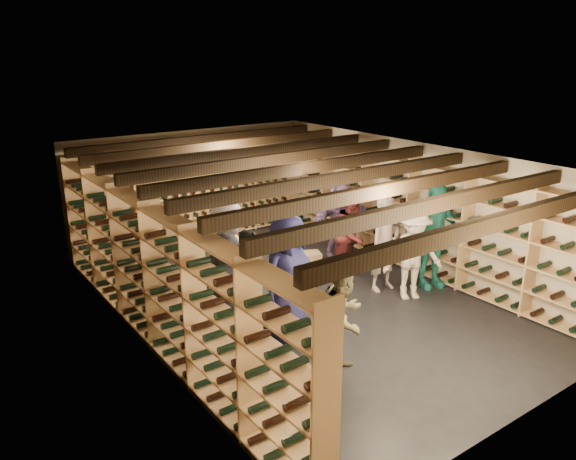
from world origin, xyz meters
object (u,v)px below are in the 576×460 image
(crate_loose, at_px, (308,257))
(person_2, at_px, (343,318))
(person_5, at_px, (228,251))
(person_9, at_px, (228,260))
(person_11, at_px, (340,217))
(crate_stack_right, at_px, (214,247))
(person_1, at_px, (252,281))
(person_6, at_px, (287,277))
(person_0, at_px, (226,291))
(person_4, at_px, (432,236))
(crate_stack_left, at_px, (212,270))
(person_8, at_px, (352,234))
(person_7, at_px, (385,243))
(person_3, at_px, (413,254))

(crate_loose, height_order, person_2, person_2)
(person_5, distance_m, person_9, 0.84)
(person_9, bearing_deg, person_11, 19.96)
(crate_stack_right, relative_size, person_11, 0.36)
(person_1, height_order, person_6, person_6)
(person_0, bearing_deg, person_4, -2.36)
(crate_stack_left, xyz_separation_m, person_9, (-0.26, -1.07, 0.59))
(person_0, bearing_deg, person_11, 28.62)
(person_11, bearing_deg, person_8, -119.82)
(crate_stack_right, height_order, person_0, person_0)
(person_7, xyz_separation_m, person_9, (-2.71, 0.69, 0.08))
(person_0, xyz_separation_m, person_5, (0.90, 1.53, -0.07))
(crate_stack_left, distance_m, person_9, 1.25)
(crate_stack_right, xyz_separation_m, person_7, (1.73, -3.02, 0.60))
(person_2, relative_size, person_8, 0.92)
(person_3, bearing_deg, person_8, 124.85)
(person_3, bearing_deg, person_2, -131.53)
(person_3, distance_m, person_7, 0.55)
(crate_stack_left, bearing_deg, person_8, -24.32)
(crate_stack_right, relative_size, crate_loose, 1.15)
(crate_stack_right, xyz_separation_m, crate_loose, (1.47, -1.18, -0.17))
(person_7, distance_m, person_9, 2.80)
(person_0, xyz_separation_m, person_1, (0.52, 0.17, -0.05))
(crate_loose, bearing_deg, person_9, -154.85)
(person_3, relative_size, person_6, 0.84)
(crate_stack_right, bearing_deg, person_6, -100.69)
(person_7, xyz_separation_m, person_8, (-0.12, 0.71, -0.01))
(person_7, bearing_deg, person_9, 165.66)
(crate_stack_left, distance_m, person_1, 1.79)
(crate_stack_left, height_order, person_5, person_5)
(person_7, distance_m, person_11, 1.83)
(person_3, xyz_separation_m, person_7, (-0.11, 0.54, 0.06))
(person_3, bearing_deg, crate_stack_left, 162.74)
(crate_stack_right, height_order, person_9, person_9)
(crate_stack_left, height_order, person_7, person_7)
(person_4, bearing_deg, person_6, -165.06)
(person_1, xyz_separation_m, person_3, (2.79, -0.59, 0.00))
(crate_loose, bearing_deg, person_3, -81.37)
(crate_stack_right, relative_size, person_4, 0.30)
(crate_stack_right, relative_size, person_6, 0.30)
(person_0, xyz_separation_m, person_2, (0.87, -1.49, -0.07))
(person_1, height_order, person_4, person_4)
(person_0, height_order, person_9, person_9)
(crate_stack_left, xyz_separation_m, person_7, (2.45, -1.76, 0.52))
(person_0, xyz_separation_m, person_4, (3.96, -0.27, 0.10))
(person_0, xyz_separation_m, person_11, (3.69, 1.88, -0.03))
(crate_loose, relative_size, person_7, 0.29)
(person_4, height_order, person_7, person_4)
(crate_stack_right, height_order, person_4, person_4)
(person_7, bearing_deg, person_0, -177.93)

